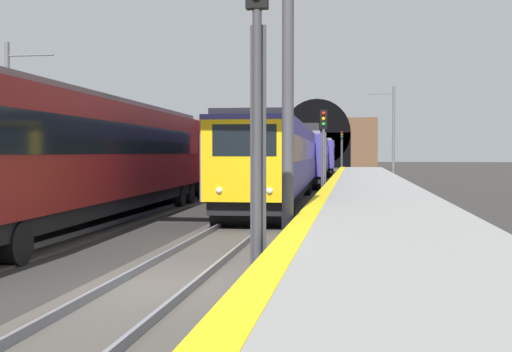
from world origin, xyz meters
The scene contains 13 objects.
ground_plane centered at (0.00, 0.00, 0.00)m, with size 320.00×320.00×0.00m, color #302D2B.
platform_right centered at (0.00, -4.23, 0.47)m, with size 112.00×4.22×0.94m, color gray.
platform_right_edge_strip centered at (0.00, -2.37, 0.95)m, with size 112.00×0.50×0.01m, color yellow.
track_main_line centered at (0.00, 0.00, 0.04)m, with size 160.00×2.67×0.21m.
train_main_approaching centered at (38.08, 0.00, 2.18)m, with size 61.07×3.26×4.71m.
train_adjacent_platform centered at (29.64, 5.06, 2.41)m, with size 62.02×3.39×4.21m.
railway_signal_near centered at (-0.04, -1.80, 3.30)m, with size 0.39×0.38×5.67m.
railway_signal_mid centered at (24.75, -1.80, 2.94)m, with size 0.39×0.38×4.83m.
railway_signal_far centered at (80.36, -1.80, 3.32)m, with size 0.39×0.38×5.50m.
overhead_signal_gantry centered at (4.00, 2.53, 5.88)m, with size 0.70×9.19×7.80m.
tunnel_portal centered at (95.10, 2.53, 4.12)m, with size 2.88×19.74×11.25m.
catenary_mast_near centered at (15.47, 11.76, 3.79)m, with size 0.22×2.31×7.34m.
catenary_mast_far centered at (43.15, -6.70, 4.09)m, with size 0.22×2.28×7.95m.
Camera 1 is at (-11.02, -3.46, 2.45)m, focal length 44.74 mm.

